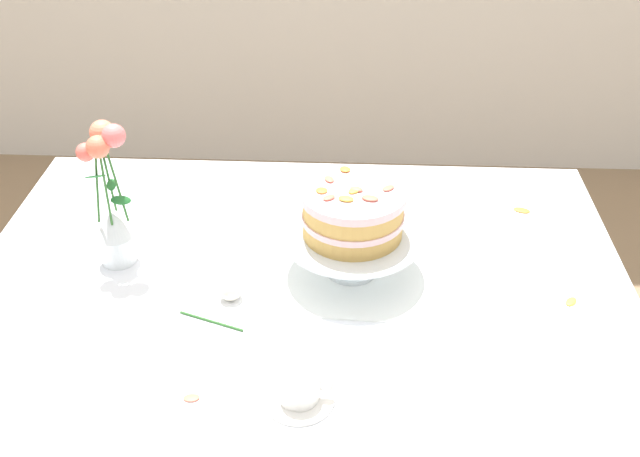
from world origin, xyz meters
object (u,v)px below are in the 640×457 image
object	(u,v)px
flower_vase	(111,205)
dining_table	(299,316)
fallen_rose	(230,290)
layer_cake	(353,212)
teacup	(299,389)
cake_stand	(352,240)

from	to	relation	value
flower_vase	dining_table	bearing A→B (deg)	-9.15
fallen_rose	layer_cake	bearing A→B (deg)	23.22
dining_table	fallen_rose	xyz separation A→B (m)	(-0.13, -0.06, 0.11)
dining_table	flower_vase	world-z (taller)	flower_vase
dining_table	teacup	world-z (taller)	teacup
cake_stand	teacup	bearing A→B (deg)	-102.72
cake_stand	flower_vase	distance (m)	0.51
dining_table	flower_vase	size ratio (longest dim) A/B	4.26
dining_table	layer_cake	bearing A→B (deg)	22.45
cake_stand	layer_cake	xyz separation A→B (m)	(-0.00, -0.00, 0.07)
layer_cake	dining_table	bearing A→B (deg)	-157.55
teacup	fallen_rose	distance (m)	0.31
flower_vase	teacup	bearing A→B (deg)	-42.86
cake_stand	teacup	world-z (taller)	cake_stand
fallen_rose	dining_table	bearing A→B (deg)	23.85
flower_vase	fallen_rose	world-z (taller)	flower_vase
cake_stand	fallen_rose	distance (m)	0.27
cake_stand	layer_cake	size ratio (longest dim) A/B	1.35
teacup	flower_vase	bearing A→B (deg)	137.14
teacup	fallen_rose	bearing A→B (deg)	121.01
layer_cake	flower_vase	distance (m)	0.51
layer_cake	fallen_rose	size ratio (longest dim) A/B	1.62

